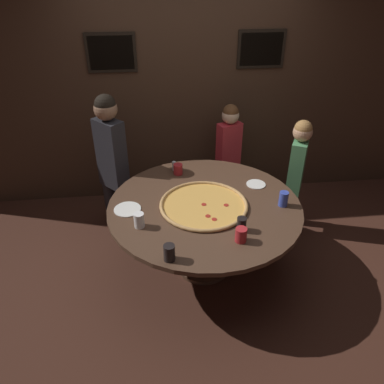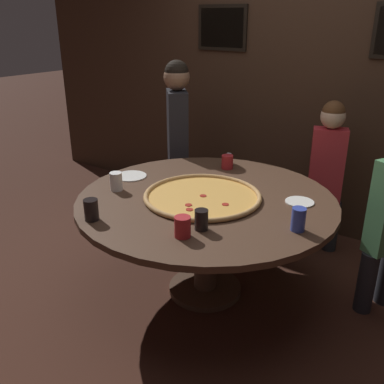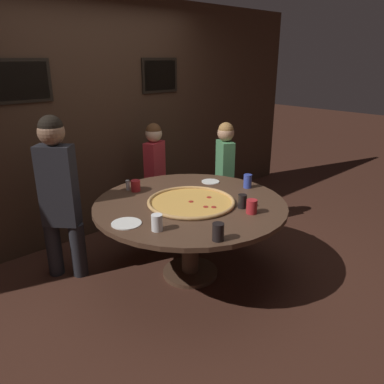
% 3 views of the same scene
% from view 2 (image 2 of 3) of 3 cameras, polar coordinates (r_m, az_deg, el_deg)
% --- Properties ---
extents(ground_plane, '(24.00, 24.00, 0.00)m').
position_cam_2_polar(ground_plane, '(3.20, 1.73, -12.95)').
color(ground_plane, '#422319').
extents(back_wall, '(6.40, 0.08, 2.60)m').
position_cam_2_polar(back_wall, '(3.94, 14.37, 13.78)').
color(back_wall, '#3D281C').
rests_on(back_wall, ground_plane).
extents(dining_table, '(1.71, 1.71, 0.74)m').
position_cam_2_polar(dining_table, '(2.88, 1.88, -2.80)').
color(dining_table, '#4C3323').
rests_on(dining_table, ground_plane).
extents(giant_pizza, '(0.78, 0.78, 0.03)m').
position_cam_2_polar(giant_pizza, '(2.82, 1.39, -0.53)').
color(giant_pizza, '#E5A84C').
rests_on(giant_pizza, dining_table).
extents(drink_cup_far_left, '(0.08, 0.08, 0.12)m').
position_cam_2_polar(drink_cup_far_left, '(2.39, 1.26, -3.72)').
color(drink_cup_far_left, black).
rests_on(drink_cup_far_left, dining_table).
extents(drink_cup_near_right, '(0.08, 0.08, 0.13)m').
position_cam_2_polar(drink_cup_near_right, '(2.97, -10.08, 1.41)').
color(drink_cup_near_right, white).
rests_on(drink_cup_near_right, dining_table).
extents(drink_cup_near_left, '(0.09, 0.09, 0.11)m').
position_cam_2_polar(drink_cup_near_left, '(3.36, 4.73, 4.02)').
color(drink_cup_near_left, '#B22328').
rests_on(drink_cup_near_left, dining_table).
extents(drink_cup_beside_pizza, '(0.09, 0.09, 0.12)m').
position_cam_2_polar(drink_cup_beside_pizza, '(2.31, -1.27, -4.66)').
color(drink_cup_beside_pizza, '#B22328').
rests_on(drink_cup_beside_pizza, dining_table).
extents(drink_cup_by_shaker, '(0.08, 0.08, 0.13)m').
position_cam_2_polar(drink_cup_by_shaker, '(2.56, -13.29, -2.32)').
color(drink_cup_by_shaker, black).
rests_on(drink_cup_by_shaker, dining_table).
extents(drink_cup_far_right, '(0.08, 0.08, 0.14)m').
position_cam_2_polar(drink_cup_far_right, '(2.45, 14.00, -3.56)').
color(drink_cup_far_right, '#384CB7').
rests_on(drink_cup_far_right, dining_table).
extents(white_plate_beside_cup, '(0.24, 0.24, 0.01)m').
position_cam_2_polar(white_plate_beside_cup, '(3.23, -8.16, 2.13)').
color(white_plate_beside_cup, white).
rests_on(white_plate_beside_cup, dining_table).
extents(white_plate_left_side, '(0.18, 0.18, 0.01)m').
position_cam_2_polar(white_plate_left_side, '(2.83, 14.16, -1.29)').
color(white_plate_left_side, white).
rests_on(white_plate_left_side, dining_table).
extents(condiment_shaker, '(0.04, 0.04, 0.10)m').
position_cam_2_polar(condiment_shaker, '(3.45, 4.93, 4.40)').
color(condiment_shaker, silver).
rests_on(condiment_shaker, dining_table).
extents(diner_centre_back, '(0.36, 0.37, 1.51)m').
position_cam_2_polar(diner_centre_back, '(3.88, -1.96, 7.57)').
color(diner_centre_back, '#232328').
rests_on(diner_centre_back, ground_plane).
extents(diner_side_right, '(0.33, 0.23, 1.26)m').
position_cam_2_polar(diner_side_right, '(3.59, 17.48, 2.92)').
color(diner_side_right, '#232328').
rests_on(diner_side_right, ground_plane).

